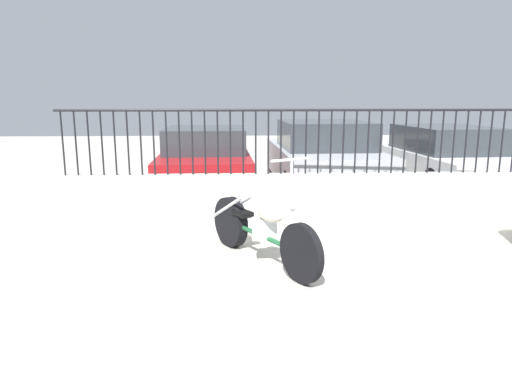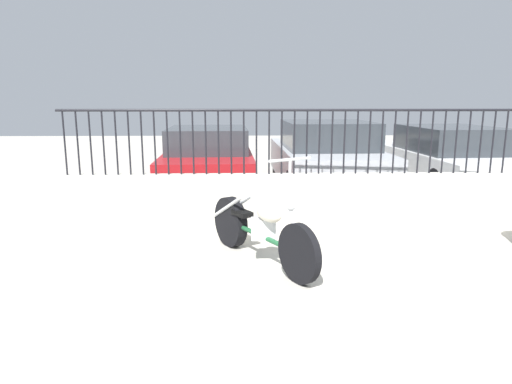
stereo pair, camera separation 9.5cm
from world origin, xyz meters
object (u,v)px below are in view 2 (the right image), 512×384
object	(u,v)px
car_silver	(325,157)
car_white	(446,157)
motorcycle_green	(256,228)
car_red	(209,158)

from	to	relation	value
car_silver	car_white	size ratio (longest dim) A/B	0.92
motorcycle_green	car_red	size ratio (longest dim) A/B	0.42
car_red	car_silver	bearing A→B (deg)	-99.65
motorcycle_green	car_silver	xyz separation A→B (m)	(1.54, 4.09, 0.34)
car_red	car_silver	xyz separation A→B (m)	(2.42, -0.32, 0.06)
car_silver	car_white	distance (m)	2.67
motorcycle_green	car_red	distance (m)	4.51
car_silver	car_white	world-z (taller)	car_silver
motorcycle_green	car_white	size ratio (longest dim) A/B	0.40
motorcycle_green	car_white	xyz separation A→B (m)	(4.20, 4.37, 0.28)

